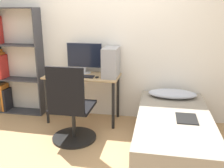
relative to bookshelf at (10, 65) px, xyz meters
name	(u,v)px	position (x,y,z in m)	size (l,w,h in m)	color
ground_plane	(89,158)	(1.65, -1.17, -0.81)	(14.00, 14.00, 0.00)	tan
wall_back	(110,40)	(1.65, 0.16, 0.44)	(8.00, 0.05, 2.50)	silver
desk	(83,83)	(1.28, -0.13, -0.20)	(1.13, 0.53, 0.74)	tan
bookshelf	(10,65)	(0.00, 0.00, 0.00)	(0.80, 0.27, 1.73)	#38383D
office_chair	(71,114)	(1.33, -0.82, -0.42)	(0.60, 0.60, 1.05)	black
bed	(173,133)	(2.63, -0.79, -0.58)	(0.91, 1.86, 0.47)	#4C3D2D
pillow	(172,94)	(2.63, -0.12, -0.29)	(0.69, 0.36, 0.11)	#B2B7C6
magazine	(187,118)	(2.77, -0.88, -0.34)	(0.24, 0.32, 0.01)	black
monitor	(84,57)	(1.27, 0.03, 0.18)	(0.57, 0.19, 0.48)	#B7B7BC
keyboard	(82,76)	(1.30, -0.23, -0.07)	(0.36, 0.12, 0.02)	black
pc_tower	(111,62)	(1.72, -0.10, 0.14)	(0.21, 0.43, 0.43)	#99999E
mouse	(97,77)	(1.53, -0.23, -0.07)	(0.06, 0.09, 0.02)	black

